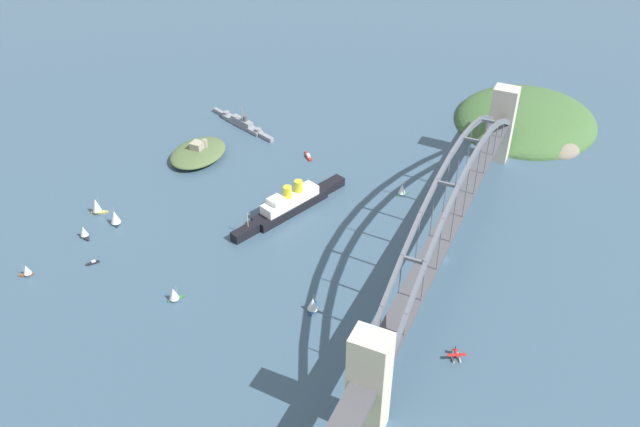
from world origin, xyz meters
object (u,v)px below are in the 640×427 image
(harbor_arch_bridge, at_px, (452,216))
(small_boat_2, at_px, (84,232))
(small_boat_7, at_px, (93,263))
(small_boat_0, at_px, (308,156))
(small_boat_8, at_px, (115,217))
(fort_island_mid_harbor, at_px, (198,153))
(small_boat_3, at_px, (402,189))
(small_boat_5, at_px, (174,294))
(naval_cruiser, at_px, (243,123))
(small_boat_1, at_px, (26,270))
(small_boat_4, at_px, (96,206))
(seaplane_taxiing_near_bridge, at_px, (456,356))
(small_boat_6, at_px, (313,304))
(ocean_liner, at_px, (291,204))

(harbor_arch_bridge, height_order, small_boat_2, harbor_arch_bridge)
(small_boat_7, bearing_deg, small_boat_0, -20.72)
(small_boat_0, distance_m, small_boat_8, 140.24)
(harbor_arch_bridge, distance_m, fort_island_mid_harbor, 195.15)
(small_boat_3, distance_m, small_boat_7, 193.46)
(small_boat_5, distance_m, small_boat_8, 82.23)
(small_boat_8, bearing_deg, small_boat_0, -30.76)
(fort_island_mid_harbor, relative_size, small_boat_7, 7.12)
(naval_cruiser, height_order, small_boat_1, naval_cruiser)
(small_boat_3, distance_m, small_boat_4, 192.42)
(seaplane_taxiing_near_bridge, bearing_deg, small_boat_8, 85.19)
(small_boat_0, relative_size, small_boat_2, 1.27)
(small_boat_6, height_order, small_boat_8, small_boat_8)
(fort_island_mid_harbor, height_order, small_boat_3, fort_island_mid_harbor)
(small_boat_2, relative_size, small_boat_4, 0.72)
(seaplane_taxiing_near_bridge, xyz_separation_m, small_boat_6, (0.82, 75.85, 2.40))
(naval_cruiser, xyz_separation_m, small_boat_5, (-181.39, -64.77, 1.61))
(small_boat_7, bearing_deg, small_boat_2, 50.42)
(small_boat_7, bearing_deg, harbor_arch_bridge, -63.91)
(small_boat_5, relative_size, small_boat_8, 0.82)
(small_boat_0, bearing_deg, small_boat_8, 149.24)
(small_boat_0, relative_size, small_boat_7, 1.65)
(harbor_arch_bridge, height_order, small_boat_8, harbor_arch_bridge)
(naval_cruiser, bearing_deg, small_boat_8, 177.31)
(small_boat_6, bearing_deg, small_boat_0, 26.65)
(seaplane_taxiing_near_bridge, relative_size, small_boat_0, 0.81)
(naval_cruiser, relative_size, fort_island_mid_harbor, 1.42)
(seaplane_taxiing_near_bridge, xyz_separation_m, small_boat_7, (-17.46, 204.10, -1.31))
(small_boat_0, xyz_separation_m, small_boat_6, (-137.88, -69.18, 3.62))
(small_boat_8, bearing_deg, harbor_arch_bridge, -74.83)
(small_boat_4, bearing_deg, small_boat_6, -97.81)
(seaplane_taxiing_near_bridge, height_order, small_boat_5, small_boat_5)
(small_boat_0, bearing_deg, ocean_liner, -163.63)
(seaplane_taxiing_near_bridge, bearing_deg, small_boat_5, 98.82)
(small_boat_0, bearing_deg, small_boat_2, 150.04)
(small_boat_3, relative_size, small_boat_7, 1.49)
(naval_cruiser, bearing_deg, small_boat_4, 169.83)
(naval_cruiser, xyz_separation_m, small_boat_6, (-158.02, -134.27, 1.94))
(harbor_arch_bridge, distance_m, naval_cruiser, 207.05)
(small_boat_8, bearing_deg, small_boat_6, -97.05)
(small_boat_3, bearing_deg, small_boat_0, 77.14)
(ocean_liner, height_order, small_boat_4, ocean_liner)
(harbor_arch_bridge, height_order, seaplane_taxiing_near_bridge, harbor_arch_bridge)
(harbor_arch_bridge, height_order, small_boat_4, harbor_arch_bridge)
(fort_island_mid_harbor, xyz_separation_m, small_boat_2, (-105.97, 9.97, 0.04))
(fort_island_mid_harbor, height_order, seaplane_taxiing_near_bridge, fort_island_mid_harbor)
(naval_cruiser, bearing_deg, small_boat_3, -104.89)
(small_boat_5, bearing_deg, ocean_liner, -10.97)
(small_boat_4, relative_size, small_boat_7, 1.82)
(harbor_arch_bridge, height_order, small_boat_6, harbor_arch_bridge)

